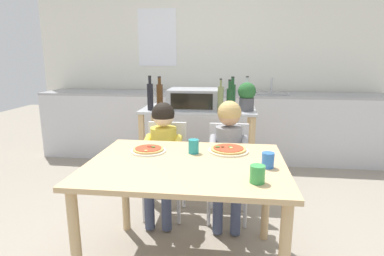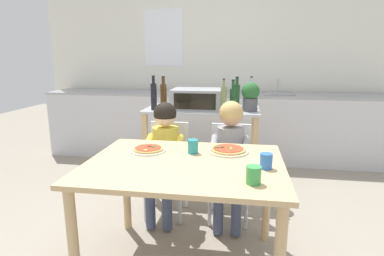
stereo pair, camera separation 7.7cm
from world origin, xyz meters
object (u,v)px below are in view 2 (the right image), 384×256
Objects in this scene: pizza_plate_cream at (228,150)px; child_in_yellow_shirt at (164,146)px; pizza_plate_white at (148,149)px; drinking_cup_blue at (266,161)px; bottle_squat_spirits at (237,94)px; dining_table at (185,177)px; bottle_dark_olive_oil at (154,96)px; potted_herb_plant at (250,96)px; bottle_slim_sauce at (233,99)px; dining_chair_left at (168,161)px; kitchen_island_cart at (202,135)px; child_in_grey_shirt at (230,148)px; drinking_cup_green at (254,175)px; drinking_cup_teal at (193,146)px; bottle_brown_beer at (224,99)px; dining_chair_right at (230,165)px; bottle_tall_green_wine at (251,94)px; toaster_oven at (197,99)px; bottle_clear_vinegar at (164,95)px.

child_in_yellow_shirt is at bearing 146.04° from pizza_plate_cream.
pizza_plate_white is 2.63× the size of drinking_cup_blue.
pizza_plate_white is at bearing -172.52° from pizza_plate_cream.
bottle_squat_spirits is 1.64m from dining_table.
potted_herb_plant is (0.95, 0.08, 0.01)m from bottle_dark_olive_oil.
bottle_slim_sauce is 0.37m from bottle_squat_spirits.
bottle_squat_spirits is 0.39× the size of dining_chair_left.
kitchen_island_cart is 0.79m from child_in_grey_shirt.
bottle_slim_sauce reaches higher than potted_herb_plant.
drinking_cup_green reaches higher than dining_table.
drinking_cup_blue reaches higher than dining_table.
bottle_slim_sauce is 0.38× the size of dining_chair_left.
bottle_slim_sauce is 1.28× the size of pizza_plate_white.
bottle_slim_sauce is 3.23× the size of drinking_cup_teal.
bottle_dark_olive_oil reaches higher than bottle_slim_sauce.
bottle_brown_beer is 1.16× the size of potted_herb_plant.
dining_chair_right is 0.69m from drinking_cup_teal.
bottle_dark_olive_oil is at bearing -160.94° from bottle_tall_green_wine.
dining_chair_left is (-0.23, -0.61, -0.10)m from kitchen_island_cart.
bottle_dark_olive_oil is at bearing -161.64° from toaster_oven.
pizza_plate_cream is at bearing -33.96° from child_in_yellow_shirt.
toaster_oven is 0.51× the size of child_in_yellow_shirt.
drinking_cup_teal is at bearing -66.78° from bottle_clear_vinegar.
child_in_grey_shirt is 10.81× the size of drinking_cup_green.
drinking_cup_teal is (-0.23, -1.02, -0.19)m from bottle_slim_sauce.
dining_chair_left is at bearing -110.88° from kitchen_island_cart.
bottle_tall_green_wine is 0.25m from potted_herb_plant.
bottle_tall_green_wine is (0.50, 0.17, 0.42)m from kitchen_island_cart.
pizza_plate_cream is at bearing -49.79° from bottle_dark_olive_oil.
child_in_grey_shirt is (-0.16, -0.64, -0.35)m from potted_herb_plant.
dining_table is at bearing -112.46° from child_in_grey_shirt.
bottle_squat_spirits is 3.41× the size of drinking_cup_blue.
bottle_brown_beer reaches higher than pizza_plate_cream.
toaster_oven is 1.63× the size of bottle_squat_spirits.
pizza_plate_cream is 0.56m from drinking_cup_green.
bottle_clear_vinegar is 3.56× the size of drinking_cup_blue.
bottle_tall_green_wine is at bearing 50.88° from child_in_yellow_shirt.
drinking_cup_teal is at bearing -54.18° from child_in_yellow_shirt.
bottle_squat_spirits is 0.39× the size of dining_chair_right.
dining_chair_left is 1.28m from drinking_cup_green.
bottle_clear_vinegar is at bearing 124.07° from pizza_plate_cream.
pizza_plate_white is at bearing -116.26° from bottle_brown_beer.
drinking_cup_teal is at bearing 1.17° from pizza_plate_white.
toaster_oven is 0.54m from potted_herb_plant.
child_in_grey_shirt reaches higher than drinking_cup_green.
kitchen_island_cart is 1.36m from dining_table.
bottle_slim_sauce reaches higher than toaster_oven.
pizza_plate_white is (-0.73, -1.34, -0.24)m from bottle_tall_green_wine.
bottle_tall_green_wine reaches higher than potted_herb_plant.
dining_chair_right is at bearing 98.55° from drinking_cup_green.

